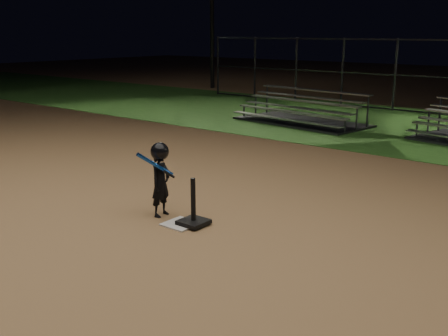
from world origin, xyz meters
TOP-DOWN VIEW (x-y plane):
  - ground at (0.00, 0.00)m, footprint 80.00×80.00m
  - grass_strip at (0.00, 10.00)m, footprint 60.00×8.00m
  - home_plate at (0.00, 0.00)m, footprint 0.45×0.45m
  - batting_tee at (0.16, 0.09)m, footprint 0.38×0.38m
  - child_batter at (-0.51, 0.11)m, footprint 0.40×0.63m
  - bleacher_left at (-3.17, 8.69)m, footprint 4.23×2.46m

SIDE VIEW (x-z plane):
  - ground at x=0.00m, z-range 0.00..0.00m
  - grass_strip at x=0.00m, z-range 0.00..0.01m
  - home_plate at x=0.00m, z-range 0.00..0.02m
  - batting_tee at x=0.16m, z-range -0.20..0.49m
  - bleacher_left at x=-3.17m, z-range -0.29..0.69m
  - child_batter at x=-0.51m, z-range 0.04..1.17m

